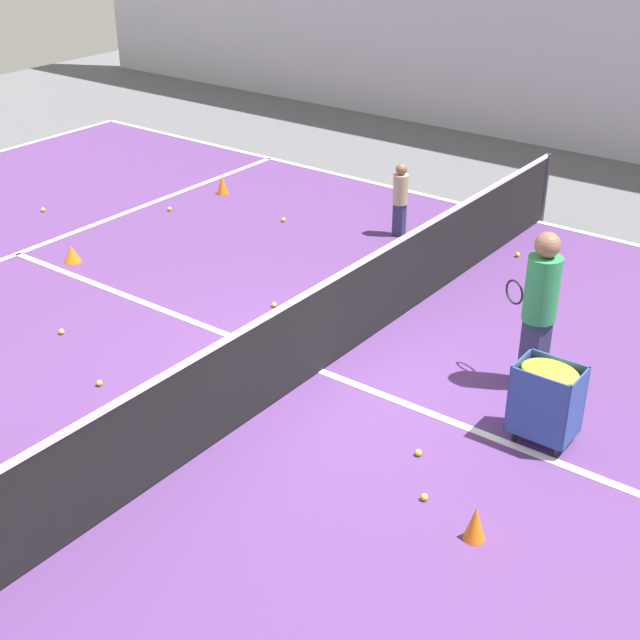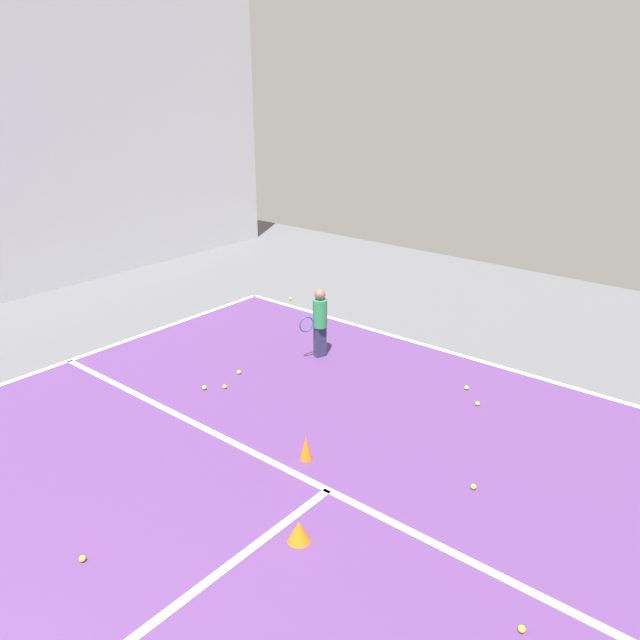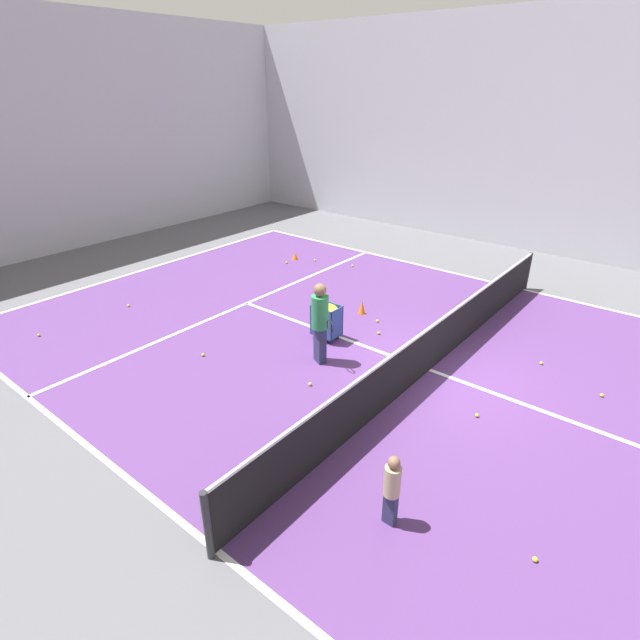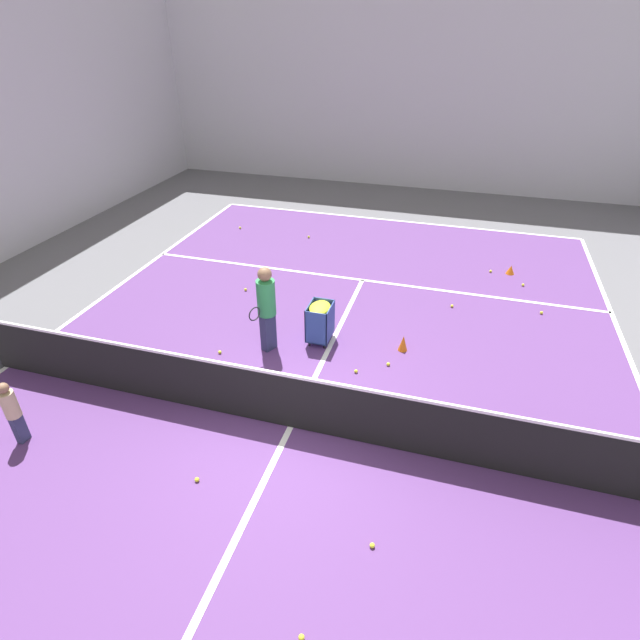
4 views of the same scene
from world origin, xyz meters
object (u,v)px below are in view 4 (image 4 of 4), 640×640
at_px(coach_at_net, 266,304).
at_px(child_midcourt, 11,409).
at_px(ball_cart, 320,316).
at_px(tennis_net, 289,401).
at_px(training_cone_1, 511,270).

bearing_deg(coach_at_net, child_midcourt, -13.95).
bearing_deg(coach_at_net, ball_cart, 145.78).
distance_m(tennis_net, coach_at_net, 2.39).
bearing_deg(ball_cart, tennis_net, -84.39).
height_order(coach_at_net, training_cone_1, coach_at_net).
distance_m(coach_at_net, training_cone_1, 6.99).
bearing_deg(ball_cart, child_midcourt, -132.61).
bearing_deg(child_midcourt, tennis_net, -67.69).
distance_m(tennis_net, training_cone_1, 7.92).
relative_size(tennis_net, training_cone_1, 50.73).
bearing_deg(tennis_net, training_cone_1, 62.64).
relative_size(coach_at_net, ball_cart, 2.07).
bearing_deg(coach_at_net, training_cone_1, 160.90).
bearing_deg(training_cone_1, coach_at_net, -133.90).
bearing_deg(tennis_net, child_midcourt, -159.68).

